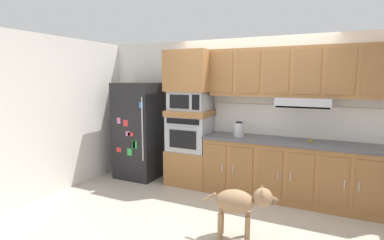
{
  "coord_description": "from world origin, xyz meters",
  "views": [
    {
      "loc": [
        1.23,
        -3.81,
        1.83
      ],
      "look_at": [
        -0.84,
        0.49,
        1.17
      ],
      "focal_mm": 27.8,
      "sensor_mm": 36.0,
      "label": 1
    }
  ],
  "objects_px": {
    "screwdriver": "(311,141)",
    "microwave": "(190,101)",
    "electric_kettle": "(239,130)",
    "dog": "(241,203)",
    "built_in_oven": "(190,133)",
    "refrigerator": "(139,130)"
  },
  "relations": [
    {
      "from": "electric_kettle",
      "to": "dog",
      "type": "height_order",
      "value": "electric_kettle"
    },
    {
      "from": "electric_kettle",
      "to": "refrigerator",
      "type": "bearing_deg",
      "value": -179.39
    },
    {
      "from": "microwave",
      "to": "electric_kettle",
      "type": "distance_m",
      "value": 0.98
    },
    {
      "from": "screwdriver",
      "to": "dog",
      "type": "height_order",
      "value": "screwdriver"
    },
    {
      "from": "microwave",
      "to": "electric_kettle",
      "type": "bearing_deg",
      "value": -3.07
    },
    {
      "from": "electric_kettle",
      "to": "screwdriver",
      "type": "bearing_deg",
      "value": 3.97
    },
    {
      "from": "microwave",
      "to": "built_in_oven",
      "type": "bearing_deg",
      "value": 179.23
    },
    {
      "from": "refrigerator",
      "to": "screwdriver",
      "type": "xyz_separation_m",
      "value": [
        2.98,
        0.09,
        0.05
      ]
    },
    {
      "from": "built_in_oven",
      "to": "refrigerator",
      "type": "bearing_deg",
      "value": -176.21
    },
    {
      "from": "built_in_oven",
      "to": "screwdriver",
      "type": "relative_size",
      "value": 4.44
    },
    {
      "from": "built_in_oven",
      "to": "screwdriver",
      "type": "height_order",
      "value": "built_in_oven"
    },
    {
      "from": "microwave",
      "to": "screwdriver",
      "type": "height_order",
      "value": "microwave"
    },
    {
      "from": "screwdriver",
      "to": "electric_kettle",
      "type": "height_order",
      "value": "electric_kettle"
    },
    {
      "from": "microwave",
      "to": "electric_kettle",
      "type": "height_order",
      "value": "microwave"
    },
    {
      "from": "screwdriver",
      "to": "microwave",
      "type": "bearing_deg",
      "value": -179.2
    },
    {
      "from": "dog",
      "to": "microwave",
      "type": "bearing_deg",
      "value": 120.21
    },
    {
      "from": "refrigerator",
      "to": "microwave",
      "type": "height_order",
      "value": "refrigerator"
    },
    {
      "from": "screwdriver",
      "to": "electric_kettle",
      "type": "xyz_separation_m",
      "value": [
        -1.07,
        -0.07,
        0.1
      ]
    },
    {
      "from": "refrigerator",
      "to": "dog",
      "type": "relative_size",
      "value": 2.1
    },
    {
      "from": "electric_kettle",
      "to": "microwave",
      "type": "bearing_deg",
      "value": 176.93
    },
    {
      "from": "refrigerator",
      "to": "built_in_oven",
      "type": "bearing_deg",
      "value": 3.79
    },
    {
      "from": "refrigerator",
      "to": "built_in_oven",
      "type": "distance_m",
      "value": 1.03
    }
  ]
}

